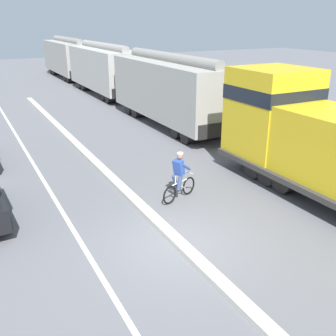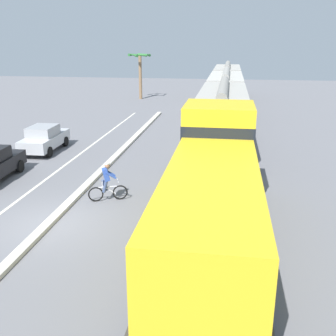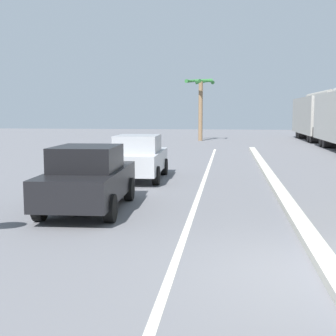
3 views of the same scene
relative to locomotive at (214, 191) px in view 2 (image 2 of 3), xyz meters
name	(u,v)px [view 2 (image 2 of 3)]	position (x,y,z in m)	size (l,w,h in m)	color
ground_plane	(50,224)	(-6.14, 0.25, -1.80)	(120.00, 120.00, 0.00)	slate
median_curb	(100,172)	(-6.14, 6.25, -1.72)	(0.36, 36.00, 0.16)	beige
lane_stripe	(57,171)	(-8.54, 6.25, -1.79)	(0.14, 36.00, 0.01)	silver
locomotive	(214,191)	(0.00, 0.00, 0.00)	(3.10, 11.61, 4.20)	gold
hopper_car_lead	(222,117)	(0.00, 12.16, 0.28)	(2.90, 10.60, 4.18)	#A19E97
hopper_car_middle	(225,93)	(0.00, 23.76, 0.28)	(2.90, 10.60, 4.18)	#AFACA5
hopper_car_trailing	(227,81)	(0.00, 35.36, 0.28)	(2.90, 10.60, 4.18)	#A3A098
parked_car_silver	(44,138)	(-10.94, 9.97, -0.98)	(1.92, 4.25, 1.62)	#B7BABF
cyclist	(107,183)	(-4.65, 2.81, -0.98)	(1.62, 0.73, 1.71)	black
palm_tree_near	(140,64)	(-10.07, 33.52, 2.22)	(2.64, 2.72, 5.32)	#846647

